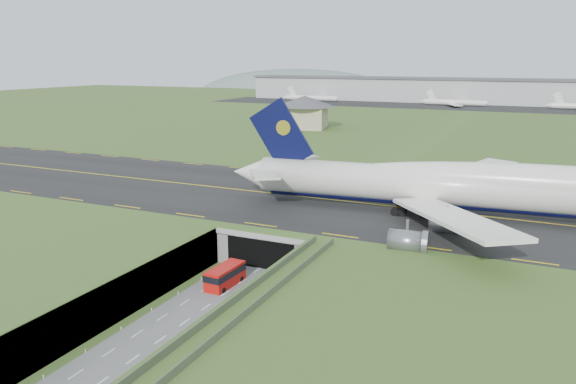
% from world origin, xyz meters
% --- Properties ---
extents(ground, '(900.00, 900.00, 0.00)m').
position_xyz_m(ground, '(0.00, 0.00, 0.00)').
color(ground, '#385020').
rests_on(ground, ground).
extents(airfield_deck, '(800.00, 800.00, 6.00)m').
position_xyz_m(airfield_deck, '(0.00, 0.00, 3.00)').
color(airfield_deck, gray).
rests_on(airfield_deck, ground).
extents(trench_road, '(12.00, 75.00, 0.20)m').
position_xyz_m(trench_road, '(0.00, -7.50, 0.10)').
color(trench_road, slate).
rests_on(trench_road, ground).
extents(taxiway, '(800.00, 44.00, 0.18)m').
position_xyz_m(taxiway, '(0.00, 33.00, 6.09)').
color(taxiway, black).
rests_on(taxiway, airfield_deck).
extents(tunnel_portal, '(17.00, 22.30, 6.00)m').
position_xyz_m(tunnel_portal, '(0.00, 16.71, 3.33)').
color(tunnel_portal, gray).
rests_on(tunnel_portal, ground).
extents(guideway, '(3.00, 53.00, 7.05)m').
position_xyz_m(guideway, '(11.00, -19.11, 5.32)').
color(guideway, '#A8A8A3').
rests_on(guideway, ground).
extents(jumbo_jet, '(97.89, 62.15, 20.64)m').
position_xyz_m(jumbo_jet, '(31.85, 31.97, 11.56)').
color(jumbo_jet, white).
rests_on(jumbo_jet, ground).
extents(shuttle_tram, '(3.14, 7.52, 3.02)m').
position_xyz_m(shuttle_tram, '(-1.56, -0.33, 1.66)').
color(shuttle_tram, red).
rests_on(shuttle_tram, ground).
extents(service_building, '(28.35, 28.35, 13.01)m').
position_xyz_m(service_building, '(-48.00, 138.42, 13.71)').
color(service_building, tan).
rests_on(service_building, ground).
extents(cargo_terminal, '(320.00, 67.00, 15.60)m').
position_xyz_m(cargo_terminal, '(-0.17, 299.41, 13.96)').
color(cargo_terminal, '#B2B2B2').
rests_on(cargo_terminal, ground).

